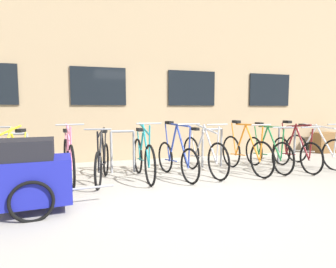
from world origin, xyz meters
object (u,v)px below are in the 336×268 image
bicycle_orange (245,153)px  bicycle_white (315,149)px  bicycle_pink (69,160)px  bicycle_green (267,152)px  bicycle_blue (177,158)px  bicycle_silver (203,155)px  bicycle_teal (143,158)px  planter_box (325,142)px  bicycle_maroon (295,152)px  bicycle_yellow (13,164)px  bicycle_black (102,161)px  bike_trailer (32,174)px

bicycle_orange → bicycle_white: bicycle_orange is taller
bicycle_white → bicycle_pink: 5.33m
bicycle_orange → bicycle_green: size_ratio=1.06×
bicycle_blue → bicycle_pink: bicycle_pink is taller
bicycle_green → bicycle_white: bearing=0.9°
bicycle_pink → bicycle_silver: bearing=-2.0°
bicycle_white → bicycle_pink: bicycle_pink is taller
bicycle_teal → bicycle_green: size_ratio=1.01×
bicycle_white → planter_box: bicycle_white is taller
bicycle_maroon → bicycle_yellow: bicycle_yellow is taller
bicycle_pink → bicycle_white: bearing=-0.8°
bicycle_pink → planter_box: bicycle_pink is taller
bicycle_silver → bicycle_teal: size_ratio=1.04×
bicycle_orange → bicycle_pink: size_ratio=1.04×
bicycle_yellow → bicycle_green: (4.92, -0.01, -0.01)m
bicycle_maroon → bicycle_white: (0.67, 0.15, 0.01)m
bicycle_orange → bicycle_green: bicycle_orange is taller
bicycle_orange → bicycle_maroon: bicycle_orange is taller
bicycle_white → bicycle_pink: bearing=179.2°
bicycle_maroon → bicycle_teal: bicycle_teal is taller
bicycle_black → bicycle_yellow: 1.45m
bicycle_blue → bicycle_pink: size_ratio=0.94×
bicycle_green → bicycle_orange: bearing=-174.0°
planter_box → bike_trailer: bearing=-159.3°
bicycle_silver → planter_box: size_ratio=2.54×
bicycle_silver → bike_trailer: bearing=-155.5°
bicycle_black → bicycle_yellow: bearing=178.5°
bicycle_orange → bicycle_teal: bearing=179.0°
bicycle_orange → bicycle_white: (1.86, 0.08, -0.02)m
bicycle_silver → bicycle_teal: (-1.23, -0.03, 0.00)m
bicycle_orange → bicycle_black: size_ratio=1.12×
bicycle_orange → bicycle_black: 2.89m
bicycle_orange → bicycle_pink: bearing=177.4°
bicycle_green → bicycle_silver: bearing=179.8°
bike_trailer → bicycle_teal: bearing=37.8°
bicycle_orange → bicycle_black: bearing=179.4°
bicycle_blue → bicycle_teal: 0.63m
bicycle_orange → bicycle_yellow: bearing=179.1°
bicycle_black → planter_box: 6.76m
bike_trailer → bicycle_green: bearing=16.7°
bicycle_pink → bicycle_green: (4.05, -0.09, -0.03)m
bicycle_white → bicycle_orange: bearing=-177.5°
bicycle_black → planter_box: bearing=13.2°
bicycle_blue → bicycle_orange: bearing=1.7°
bicycle_orange → planter_box: (3.69, 1.58, -0.09)m
bicycle_maroon → bicycle_blue: bearing=179.5°
bicycle_teal → planter_box: 6.03m
bicycle_yellow → bicycle_teal: bearing=-0.9°
bicycle_yellow → bicycle_green: 4.92m
bicycle_orange → bicycle_yellow: bicycle_orange is taller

